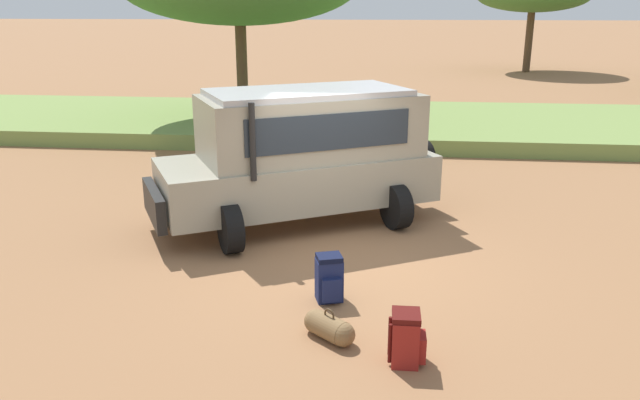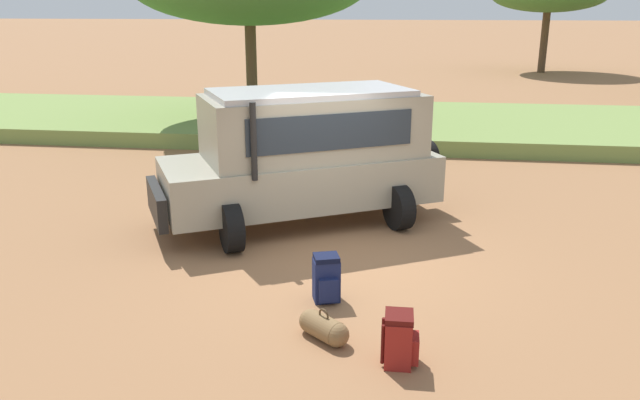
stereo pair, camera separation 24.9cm
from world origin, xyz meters
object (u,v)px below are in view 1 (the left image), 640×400
(backpack_beside_front_wheel, at_px, (329,279))
(backpack_cluster_center, at_px, (406,338))
(duffel_bag_low_black_case, at_px, (329,327))
(safari_vehicle, at_px, (303,153))

(backpack_beside_front_wheel, bearing_deg, backpack_cluster_center, -55.34)
(backpack_cluster_center, xyz_separation_m, duffel_bag_low_black_case, (-0.91, 0.42, -0.15))
(safari_vehicle, distance_m, backpack_cluster_center, 5.06)
(backpack_beside_front_wheel, relative_size, duffel_bag_low_black_case, 1.01)
(safari_vehicle, bearing_deg, backpack_beside_front_wheel, -76.22)
(safari_vehicle, xyz_separation_m, backpack_cluster_center, (1.78, -4.63, -0.99))
(safari_vehicle, relative_size, backpack_beside_front_wheel, 8.13)
(safari_vehicle, bearing_deg, duffel_bag_low_black_case, -78.22)
(duffel_bag_low_black_case, bearing_deg, safari_vehicle, 101.78)
(safari_vehicle, relative_size, duffel_bag_low_black_case, 8.21)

